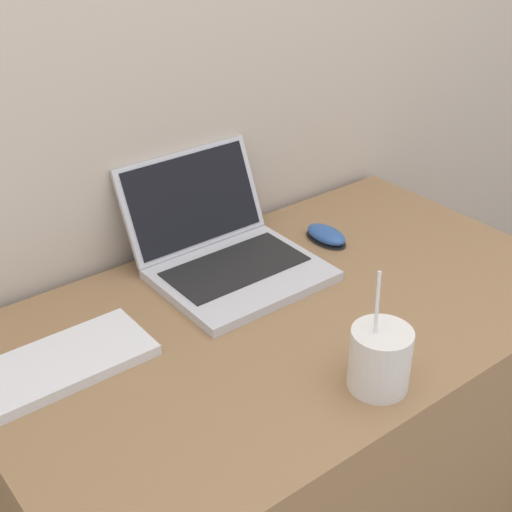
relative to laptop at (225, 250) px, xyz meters
name	(u,v)px	position (x,y,z in m)	size (l,w,h in m)	color
desk	(286,446)	(0.01, -0.20, -0.41)	(1.19, 0.70, 0.73)	#936D47
laptop	(225,250)	(0.00, 0.00, 0.00)	(0.33, 0.36, 0.22)	silver
drink_cup	(380,358)	(-0.02, -0.46, 0.01)	(0.10, 0.10, 0.21)	silver
computer_mouse	(326,235)	(0.25, -0.04, -0.03)	(0.06, 0.11, 0.03)	black
external_keyboard	(22,380)	(-0.49, -0.10, -0.03)	(0.45, 0.15, 0.02)	silver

